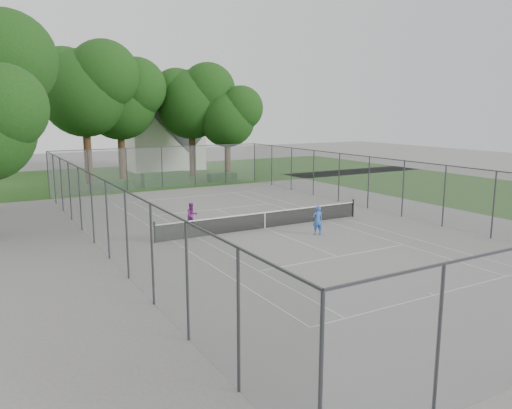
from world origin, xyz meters
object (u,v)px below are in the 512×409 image
house (162,133)px  woman_player (192,215)px  girl_player (318,220)px  tennis_net (265,219)px

house → woman_player: 29.91m
house → girl_player: size_ratio=6.39×
girl_player → woman_player: bearing=-32.4°
house → girl_player: house is taller
house → woman_player: size_ratio=7.09×
girl_player → woman_player: size_ratio=1.11×
house → tennis_net: bearing=-99.0°
house → girl_player: bearing=-95.4°
tennis_net → house: (4.89, 30.77, 3.51)m
house → girl_player: (-3.18, -33.36, -3.24)m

